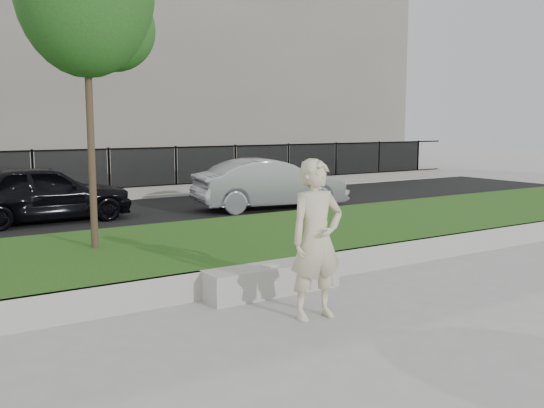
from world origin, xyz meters
TOP-DOWN VIEW (x-y plane):
  - ground at (0.00, 0.00)m, footprint 90.00×90.00m
  - grass_bank at (0.00, 3.00)m, footprint 34.00×4.00m
  - grass_kerb at (0.00, 1.04)m, footprint 34.00×0.08m
  - street at (0.00, 8.50)m, footprint 34.00×7.00m
  - far_pavement at (0.00, 13.00)m, footprint 34.00×3.00m
  - iron_fence at (0.00, 12.00)m, footprint 32.00×0.30m
  - building_facade at (0.00, 20.00)m, footprint 34.00×10.00m
  - stone_bench at (0.30, 0.80)m, footprint 2.00×0.50m
  - man at (0.18, -0.38)m, footprint 0.75×0.52m
  - book at (0.22, 0.74)m, footprint 0.21×0.16m
  - car_dark at (-1.07, 8.63)m, footprint 4.08×1.72m
  - car_silver at (4.62, 7.61)m, footprint 4.30×2.09m

SIDE VIEW (x-z plane):
  - ground at x=0.00m, z-range 0.00..0.00m
  - street at x=0.00m, z-range 0.00..0.04m
  - far_pavement at x=0.00m, z-range 0.00..0.12m
  - grass_bank at x=0.00m, z-range 0.00..0.40m
  - grass_kerb at x=0.00m, z-range 0.00..0.40m
  - stone_bench at x=0.30m, z-range 0.00..0.41m
  - book at x=0.22m, z-range 0.41..0.43m
  - iron_fence at x=0.00m, z-range -0.21..1.29m
  - car_silver at x=4.62m, z-range 0.04..1.40m
  - car_dark at x=-1.07m, z-range 0.04..1.42m
  - man at x=0.18m, z-range 0.00..1.95m
  - building_facade at x=0.00m, z-range 0.00..10.00m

